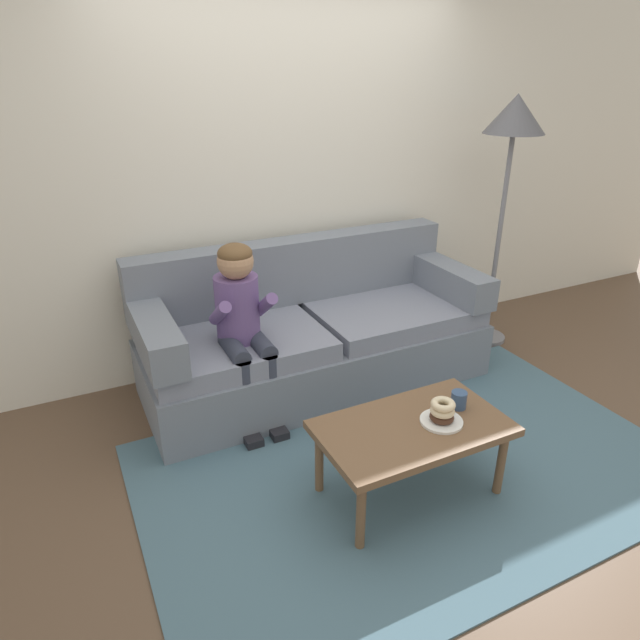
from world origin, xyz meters
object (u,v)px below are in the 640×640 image
Objects in this scene: coffee_table at (412,433)px; toy_controller at (443,425)px; person_child at (242,318)px; couch at (313,336)px; donut at (441,417)px; floor_lamp at (513,133)px; mug at (459,400)px.

coffee_table reaches higher than toy_controller.
couch is at bearing 20.44° from person_child.
couch is 10.08× the size of toy_controller.
donut is 0.07× the size of floor_lamp.
toy_controller is at bearing 36.14° from coffee_table.
mug is 0.05× the size of floor_lamp.
couch is at bearing 93.53° from donut.
floor_lamp is (1.53, -0.03, 1.25)m from couch.
donut reaches higher than coffee_table.
mug is (0.16, 0.07, 0.01)m from donut.
coffee_table is (-0.05, -1.24, 0.03)m from couch.
coffee_table is at bearing -92.46° from couch.
donut reaches higher than toy_controller.
toy_controller is at bearing 58.34° from mug.
couch reaches higher than toy_controller.
donut is at bearing -156.79° from mug.
floor_lamp is at bearing 67.68° from toy_controller.
floor_lamp reaches higher than donut.
person_child reaches higher than toy_controller.
person_child reaches higher than mug.
person_child reaches higher than coffee_table.
floor_lamp is (1.29, 1.19, 1.12)m from mug.
donut is 0.53× the size of toy_controller.
donut is at bearing -18.30° from coffee_table.
floor_lamp is at bearing 37.48° from coffee_table.
person_child is at bearing 128.18° from mug.
couch is at bearing 87.54° from coffee_table.
couch is 1.29m from donut.
floor_lamp is at bearing 4.81° from person_child.
person_child is 1.37m from toy_controller.
coffee_table is 10.35× the size of mug.
donut is at bearing -86.47° from couch.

